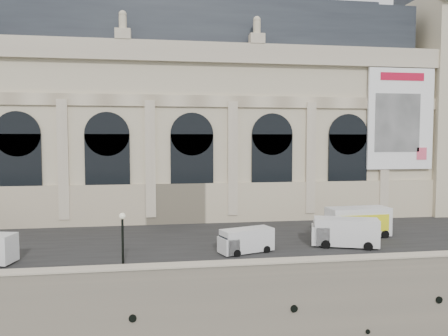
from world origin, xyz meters
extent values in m
cube|color=gray|center=(0.00, 35.00, 3.00)|extent=(160.00, 70.00, 6.00)
cube|color=#2D2D2D|center=(0.00, 14.00, 6.03)|extent=(160.00, 24.00, 0.06)
cube|color=gray|center=(0.00, 0.60, 6.55)|extent=(160.00, 1.20, 1.10)
cube|color=beige|center=(0.00, 0.60, 7.15)|extent=(160.00, 1.40, 0.12)
cube|color=beige|center=(-6.00, 31.00, 17.00)|extent=(68.00, 18.00, 22.00)
cube|color=beige|center=(-6.00, 21.85, 8.50)|extent=(68.60, 0.40, 5.00)
cube|color=beige|center=(-6.00, 21.70, 26.80)|extent=(69.00, 0.80, 2.40)
cube|color=beige|center=(-6.00, 21.85, 21.00)|extent=(68.00, 0.30, 1.40)
cube|color=#252A31|center=(-6.00, 31.00, 31.00)|extent=(64.00, 15.00, 6.00)
cube|color=#252A31|center=(-6.00, 31.00, 34.50)|extent=(56.00, 10.00, 1.20)
cube|color=black|center=(-24.00, 21.82, 12.50)|extent=(5.20, 0.25, 9.00)
cylinder|color=black|center=(-24.00, 21.82, 17.00)|extent=(5.20, 0.25, 5.20)
cube|color=beige|center=(-19.00, 21.75, 14.00)|extent=(1.20, 0.50, 14.00)
cube|color=black|center=(-14.00, 21.82, 12.50)|extent=(5.20, 0.25, 9.00)
cylinder|color=black|center=(-14.00, 21.82, 17.00)|extent=(5.20, 0.25, 5.20)
cube|color=beige|center=(-9.00, 21.75, 14.00)|extent=(1.20, 0.50, 14.00)
cube|color=black|center=(-4.00, 21.82, 12.50)|extent=(5.20, 0.25, 9.00)
cylinder|color=black|center=(-4.00, 21.82, 17.00)|extent=(5.20, 0.25, 5.20)
cube|color=beige|center=(1.00, 21.75, 14.00)|extent=(1.20, 0.50, 14.00)
cube|color=black|center=(6.00, 21.82, 12.50)|extent=(5.20, 0.25, 9.00)
cylinder|color=black|center=(6.00, 21.82, 17.00)|extent=(5.20, 0.25, 5.20)
cube|color=beige|center=(11.00, 21.75, 14.00)|extent=(1.20, 0.50, 14.00)
cube|color=black|center=(16.00, 21.82, 12.50)|extent=(5.20, 0.25, 9.00)
cylinder|color=black|center=(16.00, 21.82, 17.00)|extent=(5.20, 0.25, 5.20)
cube|color=beige|center=(21.00, 21.75, 14.00)|extent=(1.20, 0.50, 14.00)
cube|color=white|center=(23.00, 21.55, 19.00)|extent=(9.00, 0.35, 13.00)
cube|color=#B20B28|center=(23.00, 21.35, 24.40)|extent=(6.00, 0.06, 1.00)
cube|color=gray|center=(22.50, 21.35, 18.50)|extent=(6.20, 0.06, 7.50)
cube|color=#DD4E67|center=(26.00, 21.35, 14.50)|extent=(1.40, 0.06, 1.60)
cube|color=beige|center=(34.00, 28.00, 21.00)|extent=(12.00, 14.00, 30.00)
cylinder|color=black|center=(-20.80, 7.83, 6.39)|extent=(0.81, 0.42, 0.77)
cube|color=silver|center=(-0.10, 7.52, 7.21)|extent=(5.17, 3.31, 2.05)
cube|color=silver|center=(-1.93, 6.91, 6.89)|extent=(1.88, 2.21, 1.43)
cube|color=black|center=(-2.41, 6.75, 7.38)|extent=(0.57, 1.54, 0.71)
cylinder|color=black|center=(-1.27, 6.14, 6.34)|extent=(0.71, 0.43, 0.68)
cylinder|color=black|center=(-1.86, 7.92, 6.34)|extent=(0.71, 0.43, 0.68)
cylinder|color=black|center=(1.66, 7.12, 6.34)|extent=(0.71, 0.43, 0.68)
cylinder|color=black|center=(1.06, 8.90, 6.34)|extent=(0.71, 0.43, 0.68)
cube|color=silver|center=(9.78, 8.21, 7.50)|extent=(6.44, 4.20, 2.56)
cube|color=silver|center=(7.52, 9.01, 7.11)|extent=(2.36, 2.76, 1.78)
cube|color=black|center=(6.93, 9.22, 7.72)|extent=(0.72, 1.91, 0.89)
cylinder|color=black|center=(7.58, 7.75, 6.42)|extent=(0.89, 0.54, 0.85)
cylinder|color=black|center=(8.36, 9.95, 6.42)|extent=(0.89, 0.54, 0.85)
cylinder|color=black|center=(11.21, 6.47, 6.42)|extent=(0.89, 0.54, 0.85)
cylinder|color=black|center=(11.98, 8.68, 6.42)|extent=(0.89, 0.54, 0.85)
cube|color=silver|center=(12.85, 12.05, 7.69)|extent=(6.71, 2.95, 2.95)
cube|color=yellow|center=(12.94, 10.77, 7.69)|extent=(5.68, 0.44, 1.75)
cube|color=#B20B28|center=(12.94, 10.77, 7.69)|extent=(3.28, 0.26, 0.66)
cube|color=silver|center=(9.14, 11.81, 7.04)|extent=(1.91, 2.52, 1.64)
cylinder|color=black|center=(9.88, 10.60, 6.44)|extent=(0.89, 0.36, 0.87)
cylinder|color=black|center=(9.71, 13.11, 6.44)|extent=(0.89, 0.36, 0.87)
cylinder|color=black|center=(15.33, 10.96, 6.44)|extent=(0.89, 0.36, 0.87)
cylinder|color=black|center=(15.17, 13.47, 6.44)|extent=(0.89, 0.36, 0.87)
cylinder|color=black|center=(-10.82, 2.55, 6.22)|extent=(0.49, 0.49, 0.45)
cylinder|color=black|center=(-10.82, 2.55, 8.23)|extent=(0.18, 0.18, 4.46)
sphere|color=beige|center=(-10.82, 2.55, 10.57)|extent=(0.49, 0.49, 0.49)
camera|label=1|loc=(-8.07, -31.11, 16.46)|focal=35.00mm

